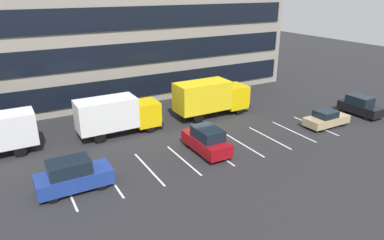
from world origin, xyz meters
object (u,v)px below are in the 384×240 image
at_px(box_truck_yellow, 117,114).
at_px(suv_navy, 73,176).
at_px(sedan_tan, 326,119).
at_px(suv_maroon, 207,140).
at_px(box_truck_yellow_all, 211,96).
at_px(suv_black, 360,106).

relative_size(box_truck_yellow, suv_navy, 1.56).
height_order(box_truck_yellow, suv_navy, box_truck_yellow).
height_order(box_truck_yellow, sedan_tan, box_truck_yellow).
bearing_deg(suv_maroon, suv_navy, -177.34).
bearing_deg(box_truck_yellow, sedan_tan, -23.84).
relative_size(box_truck_yellow, sedan_tan, 1.67).
bearing_deg(suv_navy, sedan_tan, -0.88).
height_order(box_truck_yellow_all, suv_black, box_truck_yellow_all).
bearing_deg(box_truck_yellow, suv_black, -17.28).
height_order(box_truck_yellow, suv_maroon, box_truck_yellow).
bearing_deg(suv_navy, box_truck_yellow_all, 26.12).
relative_size(box_truck_yellow_all, sedan_tan, 1.78).
xyz_separation_m(suv_maroon, sedan_tan, (12.51, -0.82, -0.27)).
xyz_separation_m(box_truck_yellow_all, sedan_tan, (7.79, -7.68, -1.29)).
bearing_deg(box_truck_yellow_all, suv_black, -28.15).
relative_size(box_truck_yellow_all, box_truck_yellow, 1.07).
distance_m(suv_maroon, suv_black, 18.06).
relative_size(box_truck_yellow_all, suv_black, 1.83).
distance_m(box_truck_yellow_all, suv_black, 15.16).
bearing_deg(suv_maroon, sedan_tan, -3.76).
xyz_separation_m(box_truck_yellow, suv_maroon, (4.85, -6.85, -0.90)).
bearing_deg(box_truck_yellow_all, suv_navy, -153.88).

